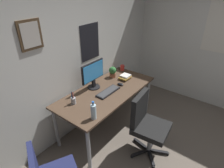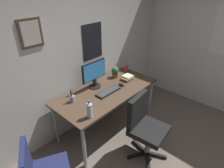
% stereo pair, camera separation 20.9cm
% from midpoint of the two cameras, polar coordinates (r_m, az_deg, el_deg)
% --- Properties ---
extents(wall_back, '(4.40, 0.10, 2.60)m').
position_cam_midpoint_polar(wall_back, '(2.85, -14.93, 8.40)').
color(wall_back, silver).
rests_on(wall_back, ground_plane).
extents(desk, '(1.71, 0.78, 0.74)m').
position_cam_midpoint_polar(desk, '(2.98, -3.54, -3.19)').
color(desk, '#4C3828').
rests_on(desk, ground_plane).
extents(office_chair, '(0.57, 0.57, 0.95)m').
position_cam_midpoint_polar(office_chair, '(2.68, 8.24, -11.55)').
color(office_chair, black).
rests_on(office_chair, ground_plane).
extents(monitor, '(0.46, 0.20, 0.43)m').
position_cam_midpoint_polar(monitor, '(2.94, -7.82, 2.99)').
color(monitor, black).
rests_on(monitor, desk).
extents(keyboard, '(0.43, 0.15, 0.03)m').
position_cam_midpoint_polar(keyboard, '(2.89, -3.22, -2.38)').
color(keyboard, black).
rests_on(keyboard, desk).
extents(computer_mouse, '(0.06, 0.11, 0.04)m').
position_cam_midpoint_polar(computer_mouse, '(3.08, 0.65, -0.09)').
color(computer_mouse, black).
rests_on(computer_mouse, desk).
extents(water_bottle, '(0.07, 0.07, 0.25)m').
position_cam_midpoint_polar(water_bottle, '(2.35, -8.22, -8.35)').
color(water_bottle, silver).
rests_on(water_bottle, desk).
extents(coffee_mug_near, '(0.11, 0.08, 0.10)m').
position_cam_midpoint_polar(coffee_mug_near, '(3.59, 1.49, 4.98)').
color(coffee_mug_near, red).
rests_on(coffee_mug_near, desk).
extents(potted_plant, '(0.13, 0.13, 0.20)m').
position_cam_midpoint_polar(potted_plant, '(3.31, -1.64, 3.76)').
color(potted_plant, brown).
rests_on(potted_plant, desk).
extents(pen_cup, '(0.07, 0.07, 0.20)m').
position_cam_midpoint_polar(pen_cup, '(2.69, -13.88, -4.88)').
color(pen_cup, '#9EA0A5').
rests_on(pen_cup, desk).
extents(book_stack_left, '(0.20, 0.15, 0.07)m').
position_cam_midpoint_polar(book_stack_left, '(3.27, 2.20, 2.14)').
color(book_stack_left, '#B22D28').
rests_on(book_stack_left, desk).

